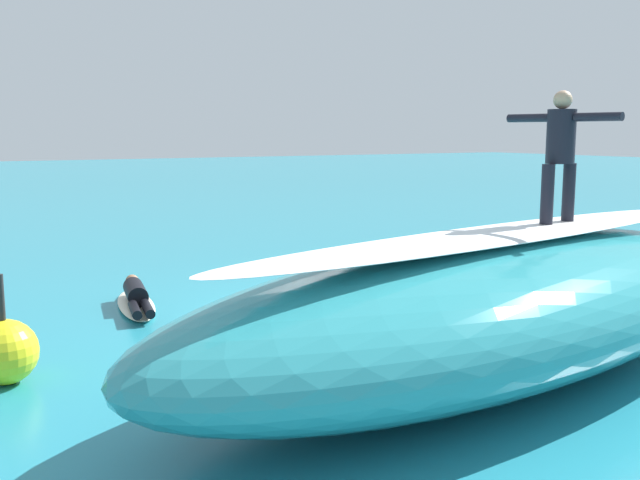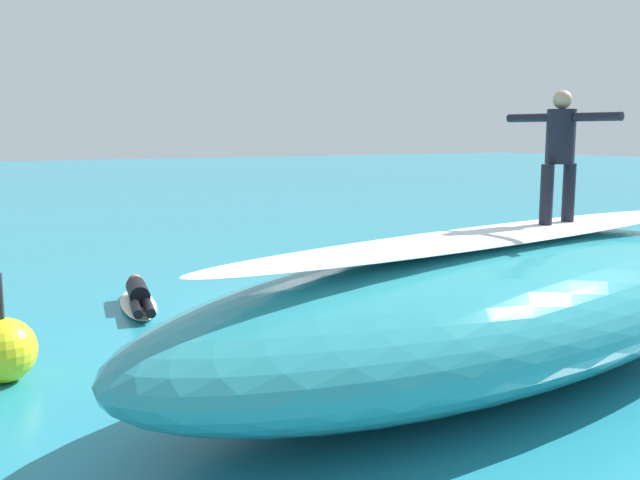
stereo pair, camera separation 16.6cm
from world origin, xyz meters
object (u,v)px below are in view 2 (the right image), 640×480
object	(u,v)px
surfboard_riding	(556,227)
surfer_riding	(560,146)
surfboard_paddling	(138,304)
surfer_paddling	(139,294)
buoy_marker	(3,350)

from	to	relation	value
surfboard_riding	surfer_riding	xyz separation A→B (m)	(0.00, -0.00, 0.90)
surfboard_paddling	surfboard_riding	bearing A→B (deg)	-131.42
surfer_paddling	buoy_marker	bearing A→B (deg)	149.86
surfer_riding	surfboard_paddling	distance (m)	6.23
surfer_riding	surfer_paddling	world-z (taller)	surfer_riding
surfer_paddling	buoy_marker	distance (m)	3.11
surfboard_paddling	buoy_marker	distance (m)	3.23
surfer_paddling	surfboard_riding	bearing A→B (deg)	-130.45
surfboard_riding	surfer_paddling	size ratio (longest dim) A/B	1.22
surfboard_riding	surfer_paddling	distance (m)	5.83
surfboard_paddling	buoy_marker	world-z (taller)	buoy_marker
surfboard_riding	surfboard_paddling	bearing A→B (deg)	-62.14
surfboard_paddling	surfer_paddling	distance (m)	0.22
surfboard_riding	buoy_marker	distance (m)	6.08
surfboard_paddling	surfer_paddling	xyz separation A→B (m)	(0.02, 0.13, 0.18)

